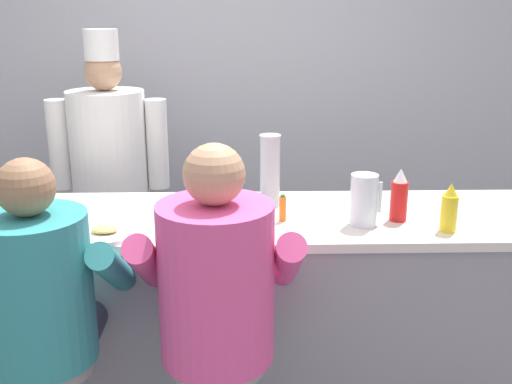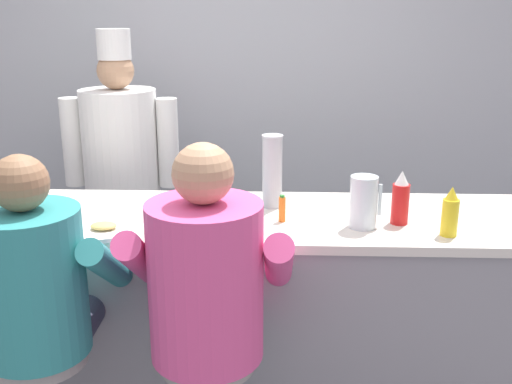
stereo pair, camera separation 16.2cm
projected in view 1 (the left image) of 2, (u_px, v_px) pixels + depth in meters
The scene contains 13 objects.
wall_back at pixel (218, 90), 4.10m from camera, with size 10.00×0.06×2.70m.
diner_counter at pixel (209, 312), 2.86m from camera, with size 3.20×0.73×0.98m.
ketchup_bottle_red at pixel (399, 197), 2.62m from camera, with size 0.07×0.07×0.24m.
mustard_bottle_yellow at pixel (449, 209), 2.49m from camera, with size 0.07×0.07×0.21m.
hot_sauce_bottle_orange at pixel (283, 208), 2.63m from camera, with size 0.03×0.03×0.12m.
water_pitcher_clear at pixel (364, 200), 2.56m from camera, with size 0.13×0.12×0.23m.
breakfast_plate at pixel (105, 233), 2.45m from camera, with size 0.24×0.24×0.05m.
cereal_bowl at pixel (228, 208), 2.73m from camera, with size 0.14×0.14×0.05m.
cup_stack_steel at pixel (270, 171), 2.79m from camera, with size 0.10×0.10×0.34m.
napkin_dispenser_chrome at pixel (234, 219), 2.49m from camera, with size 0.12×0.07×0.11m.
diner_seated_teal at pixel (42, 298), 2.15m from camera, with size 0.59×0.58×1.41m.
diner_seated_pink at pixel (217, 290), 2.16m from camera, with size 0.62×0.62×1.45m.
cook_in_whites_near at pixel (110, 169), 3.53m from camera, with size 0.69×0.44×1.78m.
Camera 1 is at (0.16, -2.20, 1.87)m, focal length 42.00 mm.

